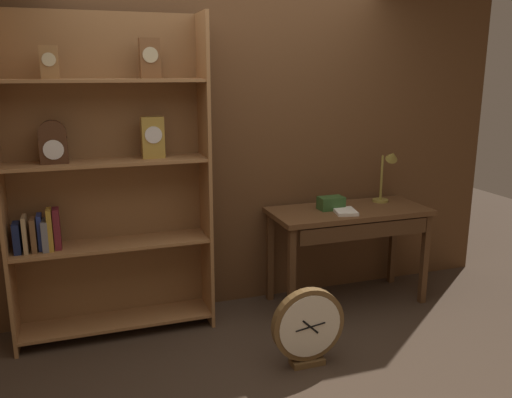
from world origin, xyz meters
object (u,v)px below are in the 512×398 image
(desk_lamp, at_px, (388,171))
(round_clock_large, at_px, (308,327))
(workbench, at_px, (350,222))
(open_repair_manual, at_px, (345,211))
(bookshelf, at_px, (104,183))
(toolbox_small, at_px, (331,203))

(desk_lamp, distance_m, round_clock_large, 1.63)
(workbench, distance_m, open_repair_manual, 0.17)
(open_repair_manual, bearing_deg, bookshelf, -173.71)
(workbench, relative_size, open_repair_manual, 5.79)
(bookshelf, relative_size, toolbox_small, 11.31)
(workbench, bearing_deg, toolbox_small, 157.61)
(round_clock_large, bearing_deg, open_repair_manual, 48.55)
(desk_lamp, distance_m, toolbox_small, 0.59)
(bookshelf, bearing_deg, desk_lamp, 0.02)
(desk_lamp, height_order, round_clock_large, desk_lamp)
(desk_lamp, bearing_deg, open_repair_manual, -157.98)
(bookshelf, relative_size, workbench, 1.77)
(workbench, height_order, desk_lamp, desk_lamp)
(bookshelf, distance_m, open_repair_manual, 1.82)
(bookshelf, relative_size, desk_lamp, 4.95)
(workbench, xyz_separation_m, desk_lamp, (0.40, 0.12, 0.37))
(toolbox_small, height_order, open_repair_manual, toolbox_small)
(bookshelf, distance_m, workbench, 1.92)
(bookshelf, height_order, open_repair_manual, bookshelf)
(workbench, distance_m, desk_lamp, 0.56)
(bookshelf, xyz_separation_m, toolbox_small, (1.73, -0.06, -0.27))
(toolbox_small, relative_size, round_clock_large, 0.38)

